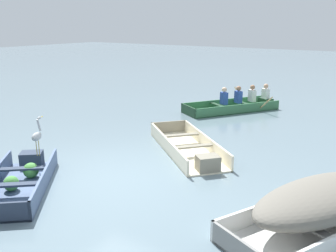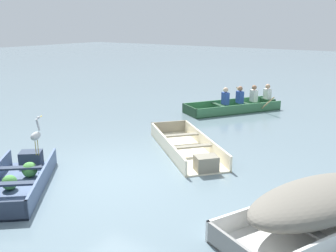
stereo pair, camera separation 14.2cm
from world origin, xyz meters
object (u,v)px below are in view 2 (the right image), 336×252
(rowboat_green_with_crew, at_px, (238,105))
(heron_on_dinghy, at_px, (36,135))
(dinghy_slate_blue_foreground, at_px, (20,179))
(skiff_cream_near_moored, at_px, (188,148))
(skiff_white_mid_moored, at_px, (320,203))

(rowboat_green_with_crew, bearing_deg, heron_on_dinghy, -98.79)
(dinghy_slate_blue_foreground, relative_size, skiff_cream_near_moored, 0.86)
(skiff_cream_near_moored, height_order, rowboat_green_with_crew, rowboat_green_with_crew)
(skiff_white_mid_moored, xyz_separation_m, rowboat_green_with_crew, (-4.45, 6.91, -0.21))
(skiff_cream_near_moored, bearing_deg, dinghy_slate_blue_foreground, -116.74)
(skiff_cream_near_moored, relative_size, skiff_white_mid_moored, 0.86)
(dinghy_slate_blue_foreground, distance_m, heron_on_dinghy, 1.04)
(skiff_white_mid_moored, relative_size, heron_on_dinghy, 4.37)
(dinghy_slate_blue_foreground, height_order, rowboat_green_with_crew, rowboat_green_with_crew)
(skiff_white_mid_moored, bearing_deg, dinghy_slate_blue_foreground, -162.53)
(dinghy_slate_blue_foreground, distance_m, skiff_cream_near_moored, 3.96)
(rowboat_green_with_crew, height_order, heron_on_dinghy, heron_on_dinghy)
(skiff_cream_near_moored, xyz_separation_m, skiff_white_mid_moored, (3.56, -1.85, 0.31))
(dinghy_slate_blue_foreground, xyz_separation_m, rowboat_green_with_crew, (0.89, 8.59, 0.08))
(skiff_white_mid_moored, height_order, rowboat_green_with_crew, rowboat_green_with_crew)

